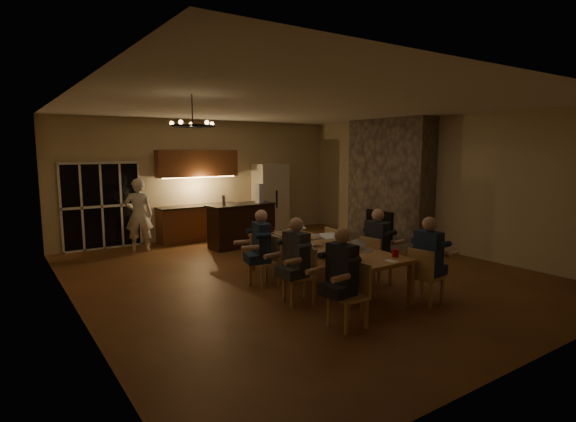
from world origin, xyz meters
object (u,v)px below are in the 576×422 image
Objects in this scene: dining_table at (321,265)px; redcup_near at (395,253)px; bar_island at (242,225)px; mug_mid at (308,236)px; person_right_mid at (377,247)px; redcup_mid at (289,239)px; mug_back at (278,237)px; can_cola at (273,230)px; laptop_a at (349,252)px; mug_front at (336,246)px; person_left_far at (261,249)px; laptop_e at (276,230)px; bar_blender at (259,193)px; person_left_near at (342,277)px; chair_right_near at (427,276)px; laptop_f at (300,228)px; person_right_near at (428,260)px; laptop_d at (332,237)px; plate_near at (358,247)px; refrigerator at (270,198)px; chair_right_far at (339,250)px; can_silver at (347,248)px; bar_bottle at (224,200)px; chair_left_near at (348,296)px; chandelier at (193,126)px; standing_person at (139,215)px; chair_left_far at (264,262)px; plate_far at (318,236)px; chair_left_mid at (299,275)px; chair_right_mid at (377,261)px; plate_left at (343,257)px; laptop_c at (310,239)px; person_left_mid at (296,261)px; laptop_b at (365,244)px.

redcup_near is (0.39, -1.36, 0.44)m from dining_table.
bar_island is 17.25× the size of mug_mid.
person_right_mid is 1.57m from redcup_mid.
can_cola reaches higher than mug_back.
laptop_a is 3.20× the size of mug_front.
person_left_far is at bearing 148.22° from dining_table.
laptop_e is 2.83m from bar_blender.
person_left_near reaches higher than laptop_e.
chair_right_near is at bearing -33.42° from redcup_near.
laptop_a and laptop_f have the same top height.
laptop_d is (-0.64, 1.59, 0.17)m from person_right_near.
plate_near is (0.39, -0.53, 0.38)m from dining_table.
person_right_near is at bearing -100.40° from refrigerator.
chair_right_far is (0.07, 2.18, 0.00)m from chair_right_near.
bar_bottle is (-0.11, 4.33, 0.39)m from can_silver.
plate_near is at bearing 165.23° from chair_right_far.
chair_left_near is 5.49m from bar_bottle.
redcup_mid is at bearing 109.79° from can_silver.
chandelier is (-3.17, 0.60, 2.06)m from person_right_mid.
chair_left_near is 5.71m from bar_blender.
person_right_mid is at bearing 61.02° from redcup_near.
standing_person is 6.39m from redcup_near.
chair_left_far is 1.03m from mug_mid.
laptop_f is (0.10, 1.11, 0.00)m from laptop_d.
plate_far is (0.33, 0.12, -0.04)m from mug_mid.
chair_right_mid is at bearing 103.34° from chair_left_mid.
bar_bottle reaches higher than redcup_near.
chandelier is (-3.15, 1.72, 2.06)m from person_right_near.
mug_mid is at bearing -25.87° from mug_back.
redcup_near is at bearing 68.79° from chair_left_mid.
redcup_near is 0.83m from plate_left.
can_cola is at bearing 13.34° from person_right_near.
chair_left_mid reaches higher than mug_back.
person_right_near reaches higher than mug_front.
person_right_mid is 4.31× the size of laptop_c.
laptop_a reaches higher than chair_left_far.
can_cola is (1.73, -3.21, -0.06)m from standing_person.
laptop_f is (2.17, -3.54, -0.01)m from standing_person.
laptop_e is 3.20× the size of mug_front.
person_right_mid reaches higher than laptop_f.
chair_left_mid is 8.90× the size of mug_back.
person_right_mid reaches higher than chair_left_far.
person_left_mid is (-2.98, -5.53, -0.31)m from refrigerator.
bar_island is 6.73× the size of plate_left.
chair_right_mid is 3.25× the size of plate_far.
redcup_mid is (-0.47, -0.08, 0.01)m from mug_mid.
person_left_far is at bearing -163.50° from chair_left_mid.
laptop_b is at bearing -87.64° from laptop_f.
laptop_f is at bearing 149.50° from person_left_near.
chair_right_near reaches higher than mug_back.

